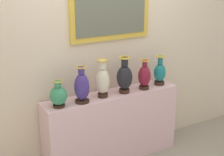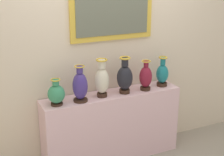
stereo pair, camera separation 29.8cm
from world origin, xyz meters
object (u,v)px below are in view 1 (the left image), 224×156
object	(u,v)px
vase_jade	(58,96)
vase_burgundy	(144,76)
vase_ivory	(103,80)
vase_teal	(160,72)
vase_onyx	(124,77)
vase_indigo	(82,87)

from	to	relation	value
vase_jade	vase_burgundy	xyz separation A→B (m)	(1.07, -0.00, 0.04)
vase_ivory	vase_teal	xyz separation A→B (m)	(0.80, 0.02, -0.04)
vase_jade	vase_teal	distance (m)	1.33
vase_onyx	vase_teal	size ratio (longest dim) A/B	1.17
vase_indigo	vase_ivory	bearing A→B (deg)	5.84
vase_onyx	vase_burgundy	size ratio (longest dim) A/B	1.20
vase_jade	vase_burgundy	world-z (taller)	vase_burgundy
vase_indigo	vase_onyx	world-z (taller)	vase_onyx
vase_jade	vase_burgundy	size ratio (longest dim) A/B	0.80
vase_ivory	vase_teal	bearing A→B (deg)	1.18
vase_teal	vase_onyx	bearing A→B (deg)	-177.44
vase_ivory	vase_teal	size ratio (longest dim) A/B	1.19
vase_jade	vase_indigo	distance (m)	0.27
vase_jade	vase_teal	size ratio (longest dim) A/B	0.78
vase_ivory	vase_onyx	world-z (taller)	vase_ivory
vase_jade	vase_ivory	distance (m)	0.53
vase_ivory	vase_onyx	size ratio (longest dim) A/B	1.02
vase_indigo	vase_burgundy	size ratio (longest dim) A/B	1.12
vase_indigo	vase_burgundy	world-z (taller)	vase_indigo
vase_indigo	vase_teal	xyz separation A→B (m)	(1.06, 0.04, -0.02)
vase_indigo	vase_onyx	bearing A→B (deg)	2.12
vase_onyx	vase_teal	distance (m)	0.52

